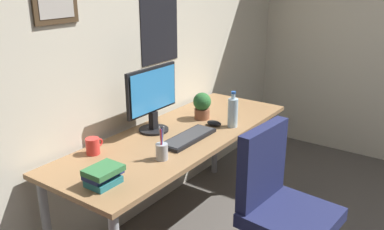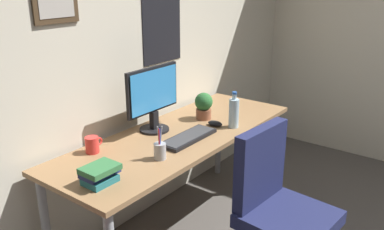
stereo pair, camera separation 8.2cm
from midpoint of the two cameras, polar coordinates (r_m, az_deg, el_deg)
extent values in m
cube|color=beige|center=(2.79, -10.22, 9.82)|extent=(4.40, 0.08, 2.60)
cube|color=black|center=(2.98, -5.35, 12.61)|extent=(0.40, 0.01, 0.56)
cube|color=#936D47|center=(2.72, -2.59, -2.89)|extent=(1.88, 0.67, 0.03)
cylinder|color=#9EA0A5|center=(3.43, 10.28, -4.99)|extent=(0.05, 0.05, 0.71)
cylinder|color=#9EA0A5|center=(3.67, 2.56, -3.03)|extent=(0.05, 0.05, 0.71)
cube|color=#1E234C|center=(2.39, 12.66, -13.76)|extent=(0.50, 0.50, 0.08)
cube|color=#1E234C|center=(2.34, 8.79, -6.77)|extent=(0.42, 0.10, 0.45)
cylinder|color=black|center=(2.77, -6.21, -2.05)|extent=(0.20, 0.20, 0.01)
cube|color=black|center=(2.75, -6.26, -0.74)|extent=(0.05, 0.04, 0.12)
cube|color=black|center=(2.68, -6.50, 3.50)|extent=(0.46, 0.02, 0.30)
cube|color=#338CD8|center=(2.67, -6.19, 3.44)|extent=(0.43, 0.00, 0.27)
cube|color=black|center=(2.61, -1.35, -3.17)|extent=(0.43, 0.15, 0.02)
cube|color=#38383A|center=(2.61, -1.35, -2.91)|extent=(0.41, 0.13, 0.00)
ellipsoid|color=black|center=(2.84, 2.28, -1.16)|extent=(0.06, 0.11, 0.04)
cylinder|color=silver|center=(2.80, 4.88, 0.29)|extent=(0.07, 0.07, 0.20)
cylinder|color=silver|center=(2.77, 4.95, 2.64)|extent=(0.03, 0.03, 0.04)
cylinder|color=#2659B2|center=(2.76, 4.96, 3.13)|extent=(0.03, 0.03, 0.01)
cylinder|color=red|center=(2.47, -14.60, -4.23)|extent=(0.08, 0.08, 0.10)
torus|color=red|center=(2.50, -13.71, -3.75)|extent=(0.05, 0.01, 0.05)
cylinder|color=brown|center=(2.97, 0.61, 0.18)|extent=(0.11, 0.11, 0.07)
sphere|color=#2D6B33|center=(2.94, 0.62, 1.89)|extent=(0.13, 0.13, 0.13)
ellipsoid|color=#287A38|center=(2.93, -0.14, 2.22)|extent=(0.07, 0.08, 0.02)
ellipsoid|color=#287A38|center=(2.98, 0.55, 2.40)|extent=(0.07, 0.08, 0.02)
ellipsoid|color=#287A38|center=(2.90, 0.82, 1.88)|extent=(0.08, 0.07, 0.02)
cylinder|color=#9EA0A5|center=(2.34, -5.24, -5.12)|extent=(0.07, 0.07, 0.09)
cylinder|color=#263FBF|center=(2.30, -5.27, -3.46)|extent=(0.01, 0.01, 0.13)
cylinder|color=red|center=(2.29, -5.35, -3.48)|extent=(0.01, 0.01, 0.13)
cylinder|color=black|center=(2.32, -5.26, -3.25)|extent=(0.01, 0.01, 0.13)
cylinder|color=#9EA0A5|center=(2.31, -5.14, -3.18)|extent=(0.01, 0.03, 0.14)
cylinder|color=#9EA0A5|center=(2.30, -5.40, -3.30)|extent=(0.01, 0.02, 0.14)
cube|color=#26727A|center=(2.13, -13.33, -9.01)|extent=(0.16, 0.12, 0.03)
cube|color=navy|center=(2.14, -13.39, -7.96)|extent=(0.19, 0.12, 0.03)
cube|color=#33723F|center=(2.10, -13.36, -7.50)|extent=(0.18, 0.14, 0.03)
camera|label=1|loc=(0.04, -90.90, -0.32)|focal=38.24mm
camera|label=2|loc=(0.04, 89.10, 0.32)|focal=38.24mm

